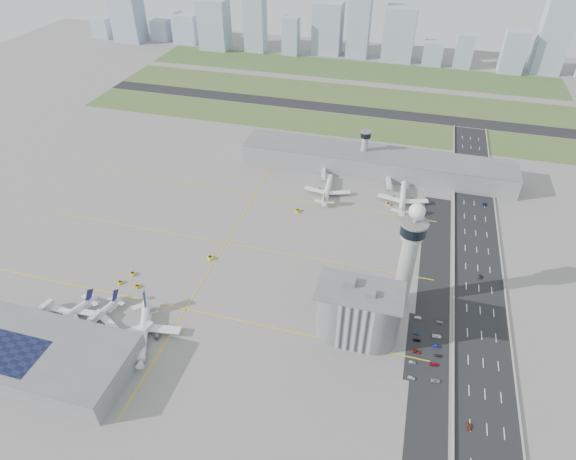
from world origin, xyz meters
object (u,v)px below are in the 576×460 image
(control_tower, at_px, (409,252))
(car_lot_5, at_px, (418,318))
(tug_1, at_px, (120,282))
(car_lot_2, at_px, (417,351))
(airplane_far_a, at_px, (328,187))
(car_lot_10, at_px, (437,336))
(tug_3, at_px, (210,258))
(tug_2, at_px, (137,286))
(tug_4, at_px, (298,211))
(car_hw_1, at_px, (480,277))
(car_lot_11, at_px, (440,322))
(car_hw_0, at_px, (469,426))
(car_lot_0, at_px, (411,378))
(airplane_near_c, at_px, (142,330))
(car_hw_2, at_px, (484,204))
(jet_bridge_far_0, at_px, (324,171))
(jet_bridge_far_1, at_px, (388,180))
(airplane_far_b, at_px, (403,195))
(tug_0, at_px, (133,274))
(car_lot_6, at_px, (436,381))
(tug_5, at_px, (388,204))
(car_lot_1, at_px, (413,362))
(airplane_near_a, at_px, (64,314))
(car_lot_9, at_px, (437,346))
(car_lot_7, at_px, (434,364))
(airplane_near_b, at_px, (95,316))
(car_lot_4, at_px, (417,334))
(jet_bridge_near_1, at_px, (82,332))
(car_lot_3, at_px, (417,340))
(secondary_tower, at_px, (364,147))
(car_hw_4, at_px, (463,163))

(control_tower, xyz_separation_m, car_lot_5, (10.58, -10.95, -34.45))
(tug_1, relative_size, car_lot_2, 0.72)
(airplane_far_a, distance_m, tug_1, 159.21)
(control_tower, bearing_deg, car_lot_10, -45.97)
(tug_3, bearing_deg, tug_1, 164.01)
(tug_2, relative_size, tug_4, 0.86)
(tug_1, height_order, car_hw_1, tug_1)
(car_lot_11, bearing_deg, car_hw_0, -171.10)
(car_lot_0, distance_m, car_hw_1, 88.57)
(airplane_near_c, bearing_deg, car_hw_0, 62.87)
(airplane_near_c, bearing_deg, car_hw_2, 110.48)
(jet_bridge_far_0, height_order, jet_bridge_far_1, same)
(tug_3, xyz_separation_m, car_lot_5, (126.24, -15.84, -0.46))
(airplane_far_b, xyz_separation_m, car_lot_10, (27.65, -122.52, -5.35))
(tug_0, relative_size, car_lot_6, 0.74)
(tug_4, relative_size, car_lot_10, 0.72)
(airplane_far_a, xyz_separation_m, car_lot_2, (72.69, -131.70, -5.11))
(control_tower, xyz_separation_m, tug_0, (-154.18, -20.82, -34.10))
(car_lot_6, bearing_deg, tug_1, 74.88)
(tug_5, relative_size, car_lot_1, 0.92)
(tug_2, relative_size, car_hw_1, 0.80)
(airplane_near_a, height_order, car_lot_9, airplane_near_a)
(tug_0, distance_m, tug_5, 179.25)
(car_lot_7, bearing_deg, car_lot_2, 47.82)
(airplane_near_a, bearing_deg, control_tower, 131.99)
(tug_3, xyz_separation_m, car_hw_2, (165.63, 107.19, -0.41))
(airplane_near_b, bearing_deg, car_hw_2, 142.33)
(car_lot_1, bearing_deg, airplane_near_a, 91.64)
(jet_bridge_far_0, distance_m, car_lot_7, 186.78)
(car_lot_4, bearing_deg, jet_bridge_far_1, 18.39)
(jet_bridge_near_1, xyz_separation_m, car_lot_1, (164.86, 27.67, -2.29))
(jet_bridge_far_1, relative_size, car_hw_2, 3.05)
(car_lot_5, relative_size, car_lot_10, 0.77)
(jet_bridge_far_1, distance_m, car_lot_3, 153.76)
(tug_3, xyz_separation_m, car_lot_9, (136.40, -32.80, -0.41))
(airplane_far_a, distance_m, tug_5, 45.42)
(jet_bridge_far_0, height_order, tug_4, jet_bridge_far_0)
(tug_4, relative_size, car_lot_11, 0.89)
(airplane_near_b, distance_m, airplane_far_a, 181.69)
(tug_1, distance_m, car_lot_5, 168.88)
(car_lot_7, bearing_deg, car_lot_11, -13.19)
(secondary_tower, distance_m, tug_0, 198.53)
(car_lot_0, distance_m, car_lot_11, 41.14)
(control_tower, xyz_separation_m, tug_5, (-16.41, 93.85, -34.13))
(secondary_tower, distance_m, tug_1, 207.32)
(secondary_tower, bearing_deg, tug_4, -115.19)
(tug_5, bearing_deg, airplane_far_a, -74.02)
(car_lot_7, bearing_deg, car_hw_0, -161.89)
(jet_bridge_near_1, distance_m, car_hw_4, 307.13)
(jet_bridge_far_0, xyz_separation_m, tug_0, (-84.18, -144.82, -1.90))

